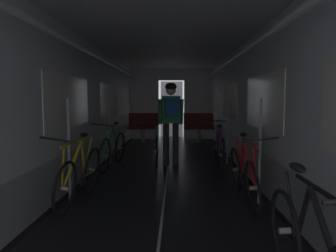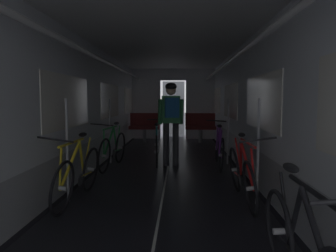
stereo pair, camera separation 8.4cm
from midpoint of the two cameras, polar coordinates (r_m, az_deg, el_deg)
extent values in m
cube|color=black|center=(5.69, -14.54, -9.37)|extent=(0.08, 11.50, 0.01)
cube|color=black|center=(5.59, 14.81, -9.64)|extent=(0.08, 11.50, 0.01)
cube|color=beige|center=(5.46, 0.00, -9.83)|extent=(0.03, 11.27, 0.00)
cube|color=#9EA0A5|center=(5.66, -15.58, -6.41)|extent=(0.12, 11.50, 0.60)
cube|color=silver|center=(5.55, -15.87, 6.09)|extent=(0.12, 11.50, 1.85)
cube|color=white|center=(4.98, -17.16, 4.21)|extent=(0.02, 1.90, 0.80)
cube|color=white|center=(7.76, -10.10, 4.50)|extent=(0.02, 1.90, 0.80)
cube|color=white|center=(10.58, -6.78, 4.62)|extent=(0.02, 1.90, 0.80)
cube|color=yellow|center=(5.46, -15.42, 4.29)|extent=(0.01, 0.20, 0.28)
cylinder|color=white|center=(5.50, -12.56, 12.18)|extent=(0.07, 11.04, 0.07)
cylinder|color=#B7BABF|center=(4.44, -17.27, -4.28)|extent=(0.04, 0.04, 1.40)
cylinder|color=#B7BABF|center=(6.92, -10.10, -0.92)|extent=(0.04, 0.04, 1.40)
cube|color=#9EA0A5|center=(5.55, 15.89, -6.64)|extent=(0.12, 11.50, 0.60)
cube|color=silver|center=(5.44, 16.19, 6.11)|extent=(0.12, 11.50, 1.85)
cube|color=white|center=(4.87, 17.03, 4.20)|extent=(0.02, 1.90, 0.80)
cube|color=white|center=(7.68, 11.54, 4.48)|extent=(0.02, 1.90, 0.80)
cube|color=white|center=(10.53, 9.00, 4.59)|extent=(0.02, 1.90, 0.80)
cube|color=yellow|center=(5.25, 15.94, 4.26)|extent=(0.01, 0.20, 0.28)
cylinder|color=white|center=(5.41, 12.76, 12.30)|extent=(0.07, 11.04, 0.07)
cylinder|color=#B7BABF|center=(4.32, 16.52, -4.50)|extent=(0.04, 0.04, 1.40)
cylinder|color=#B7BABF|center=(6.85, 11.15, -1.00)|extent=(0.04, 0.04, 1.40)
cube|color=silver|center=(11.15, -3.74, 4.01)|extent=(1.00, 0.12, 2.45)
cube|color=silver|center=(11.12, 6.07, 3.99)|extent=(1.00, 0.12, 2.45)
cube|color=silver|center=(11.12, 1.16, 9.30)|extent=(0.90, 0.12, 0.40)
cube|color=#4C4F54|center=(11.80, 1.22, 3.09)|extent=(0.81, 0.04, 2.05)
cube|color=silver|center=(5.40, 0.00, 16.85)|extent=(3.14, 11.62, 0.12)
cylinder|color=gray|center=(10.16, -4.05, -1.76)|extent=(0.12, 0.12, 0.44)
cube|color=maroon|center=(10.13, -4.06, -0.24)|extent=(0.96, 0.44, 0.10)
cube|color=maroon|center=(10.30, -3.95, 1.24)|extent=(0.96, 0.08, 0.40)
torus|color=gray|center=(10.37, -6.31, 2.35)|extent=(0.14, 0.14, 0.02)
cylinder|color=gray|center=(10.12, 6.14, -1.80)|extent=(0.12, 0.12, 0.44)
cube|color=maroon|center=(10.09, 6.15, -0.28)|extent=(0.96, 0.44, 0.10)
cube|color=maroon|center=(10.26, 6.09, 1.21)|extent=(0.96, 0.08, 0.40)
torus|color=gray|center=(10.26, 3.69, 2.34)|extent=(0.14, 0.14, 0.02)
torus|color=black|center=(4.91, 12.48, -7.69)|extent=(0.13, 0.67, 0.67)
cylinder|color=#B2B2B7|center=(4.91, 12.48, -7.69)|extent=(0.10, 0.05, 0.06)
torus|color=black|center=(3.94, 15.29, -10.86)|extent=(0.13, 0.67, 0.67)
cylinder|color=#B2B2B7|center=(3.94, 15.29, -10.86)|extent=(0.10, 0.05, 0.06)
cylinder|color=red|center=(4.19, 14.73, -6.83)|extent=(0.12, 0.54, 0.56)
cylinder|color=red|center=(4.58, 13.58, -5.81)|extent=(0.11, 0.34, 0.55)
cylinder|color=red|center=(4.30, 14.79, -2.98)|extent=(0.04, 0.82, 0.04)
cylinder|color=red|center=(4.80, 13.07, -5.05)|extent=(0.09, 0.16, 0.49)
cylinder|color=red|center=(4.69, 12.96, -8.54)|extent=(0.03, 0.45, 0.07)
cylinder|color=red|center=(3.92, 15.72, -7.34)|extent=(0.09, 0.09, 0.49)
cylinder|color=black|center=(4.49, 13.48, -9.48)|extent=(0.04, 0.17, 0.17)
ellipsoid|color=black|center=(4.72, 13.73, -1.56)|extent=(0.10, 0.24, 0.07)
cylinder|color=black|center=(3.85, 16.55, -2.44)|extent=(0.44, 0.03, 0.08)
torus|color=black|center=(4.93, -13.34, -7.64)|extent=(0.15, 0.67, 0.67)
cylinder|color=#B2B2B7|center=(4.93, -13.34, -7.64)|extent=(0.10, 0.05, 0.06)
torus|color=black|center=(4.00, -18.00, -10.68)|extent=(0.15, 0.67, 0.67)
cylinder|color=#B2B2B7|center=(4.00, -18.00, -10.68)|extent=(0.10, 0.05, 0.06)
cylinder|color=yellow|center=(4.24, -16.76, -6.73)|extent=(0.13, 0.54, 0.56)
cylinder|color=yellow|center=(4.62, -14.87, -5.75)|extent=(0.09, 0.35, 0.55)
cylinder|color=yellow|center=(4.35, -16.49, -2.92)|extent=(0.08, 0.82, 0.04)
cylinder|color=yellow|center=(4.83, -14.00, -5.01)|extent=(0.09, 0.16, 0.49)
cylinder|color=yellow|center=(4.72, -14.16, -8.48)|extent=(0.04, 0.45, 0.07)
cylinder|color=yellow|center=(3.98, -18.33, -7.19)|extent=(0.09, 0.09, 0.49)
cylinder|color=black|center=(4.52, -15.07, -9.39)|extent=(0.04, 0.17, 0.17)
ellipsoid|color=black|center=(4.75, -14.70, -1.52)|extent=(0.11, 0.24, 0.07)
cylinder|color=black|center=(3.93, -19.15, -2.36)|extent=(0.44, 0.05, 0.08)
torus|color=black|center=(6.96, -8.31, -3.90)|extent=(0.15, 0.68, 0.67)
cylinder|color=#B2B2B7|center=(6.96, -8.31, -3.90)|extent=(0.10, 0.06, 0.06)
torus|color=black|center=(6.00, -11.06, -5.34)|extent=(0.15, 0.68, 0.67)
cylinder|color=#B2B2B7|center=(6.00, -11.06, -5.34)|extent=(0.10, 0.06, 0.06)
cylinder|color=#1E8438|center=(6.27, -10.29, -2.87)|extent=(0.13, 0.54, 0.56)
cylinder|color=#1E8438|center=(6.66, -9.18, -2.41)|extent=(0.05, 0.35, 0.55)
cylinder|color=#1E8438|center=(6.39, -10.05, -0.33)|extent=(0.12, 0.82, 0.04)
cylinder|color=#1E8438|center=(6.87, -8.64, -1.99)|extent=(0.07, 0.16, 0.49)
cylinder|color=#1E8438|center=(6.75, -8.83, -4.37)|extent=(0.07, 0.45, 0.07)
cylinder|color=#1E8438|center=(6.00, -11.16, -3.01)|extent=(0.06, 0.09, 0.49)
cylinder|color=black|center=(6.54, -9.39, -4.87)|extent=(0.04, 0.17, 0.17)
ellipsoid|color=black|center=(6.80, -8.97, 0.49)|extent=(0.12, 0.25, 0.07)
cylinder|color=black|center=(5.95, -11.50, 0.23)|extent=(0.44, 0.07, 0.06)
torus|color=black|center=(6.06, 10.05, -5.23)|extent=(0.11, 0.67, 0.67)
cylinder|color=#B2B2B7|center=(6.06, 10.05, -5.23)|extent=(0.10, 0.05, 0.06)
torus|color=black|center=(7.06, 9.30, -3.79)|extent=(0.11, 0.67, 0.67)
cylinder|color=#B2B2B7|center=(7.06, 9.30, -3.79)|extent=(0.10, 0.05, 0.06)
cylinder|color=purple|center=(6.72, 9.42, -2.34)|extent=(0.05, 0.54, 0.56)
cylinder|color=purple|center=(6.31, 9.72, -2.80)|extent=(0.08, 0.34, 0.55)
cylinder|color=purple|center=(6.54, 9.42, -0.21)|extent=(0.07, 0.82, 0.04)
cylinder|color=purple|center=(6.09, 9.89, -2.87)|extent=(0.05, 0.17, 0.49)
cylinder|color=purple|center=(6.28, 9.88, -5.08)|extent=(0.05, 0.45, 0.07)
cylinder|color=purple|center=(7.00, 9.23, -1.87)|extent=(0.06, 0.09, 0.49)
cylinder|color=black|center=(6.51, 9.71, -4.93)|extent=(0.03, 0.17, 0.17)
ellipsoid|color=black|center=(6.10, 9.71, 0.00)|extent=(0.10, 0.24, 0.07)
cylinder|color=black|center=(6.98, 9.08, 0.94)|extent=(0.44, 0.04, 0.05)
torus|color=black|center=(2.81, 20.28, -17.47)|extent=(0.08, 0.67, 0.67)
cylinder|color=#B2B2B7|center=(2.81, 20.28, -17.47)|extent=(0.09, 0.05, 0.06)
cylinder|color=black|center=(2.12, 26.96, -18.79)|extent=(0.07, 0.54, 0.56)
cylinder|color=black|center=(2.48, 22.91, -15.21)|extent=(0.07, 0.34, 0.55)
cylinder|color=black|center=(2.18, 25.96, -10.79)|extent=(0.04, 0.82, 0.04)
cylinder|color=black|center=(2.67, 21.24, -13.17)|extent=(0.06, 0.16, 0.49)
cylinder|color=black|center=(2.62, 21.81, -19.72)|extent=(0.03, 0.45, 0.07)
ellipsoid|color=black|center=(2.55, 22.24, -7.01)|extent=(0.10, 0.24, 0.07)
cylinder|color=#2D2D33|center=(6.56, 0.03, -3.36)|extent=(0.13, 0.13, 0.90)
cylinder|color=#2D2D33|center=(6.59, 1.76, -3.33)|extent=(0.13, 0.13, 0.90)
cube|color=#337F47|center=(6.51, 0.90, 3.03)|extent=(0.39, 0.27, 0.56)
cylinder|color=#337F47|center=(6.51, -1.04, 2.59)|extent=(0.12, 0.21, 0.53)
cylinder|color=#337F47|center=(6.56, 2.79, 2.60)|extent=(0.12, 0.21, 0.53)
sphere|color=beige|center=(6.51, 0.91, 6.55)|extent=(0.21, 0.21, 0.21)
ellipsoid|color=black|center=(6.51, 0.91, 7.16)|extent=(0.28, 0.31, 0.16)
cube|color=#1E5693|center=(6.34, 1.09, 3.34)|extent=(0.30, 0.20, 0.40)
torus|color=black|center=(6.35, -1.69, -4.69)|extent=(0.09, 0.67, 0.67)
cylinder|color=#B2B2B7|center=(6.35, -1.69, -4.69)|extent=(0.09, 0.06, 0.05)
torus|color=black|center=(7.36, -1.75, -3.37)|extent=(0.09, 0.67, 0.67)
cylinder|color=#B2B2B7|center=(7.36, -1.75, -3.37)|extent=(0.09, 0.06, 0.05)
cylinder|color=teal|center=(7.02, -1.73, -1.96)|extent=(0.08, 0.54, 0.56)
cylinder|color=teal|center=(6.61, -1.70, -2.38)|extent=(0.07, 0.34, 0.55)
cylinder|color=teal|center=(6.84, -1.71, 0.09)|extent=(0.10, 0.82, 0.03)
cylinder|color=teal|center=(6.38, -1.68, -2.44)|extent=(0.03, 0.16, 0.49)
cylinder|color=teal|center=(6.58, -1.70, -4.56)|extent=(0.06, 0.45, 0.07)
cylinder|color=teal|center=(7.30, -1.75, -1.52)|extent=(0.04, 0.09, 0.49)
cylinder|color=black|center=(6.80, -1.72, -4.44)|extent=(0.03, 0.17, 0.17)
ellipsoid|color=black|center=(6.40, -1.67, 0.30)|extent=(0.11, 0.25, 0.06)
cylinder|color=black|center=(7.29, -1.74, 1.17)|extent=(0.44, 0.06, 0.03)
camera|label=1|loc=(0.04, -89.62, 0.03)|focal=33.63mm
camera|label=2|loc=(0.04, 90.38, -0.03)|focal=33.63mm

